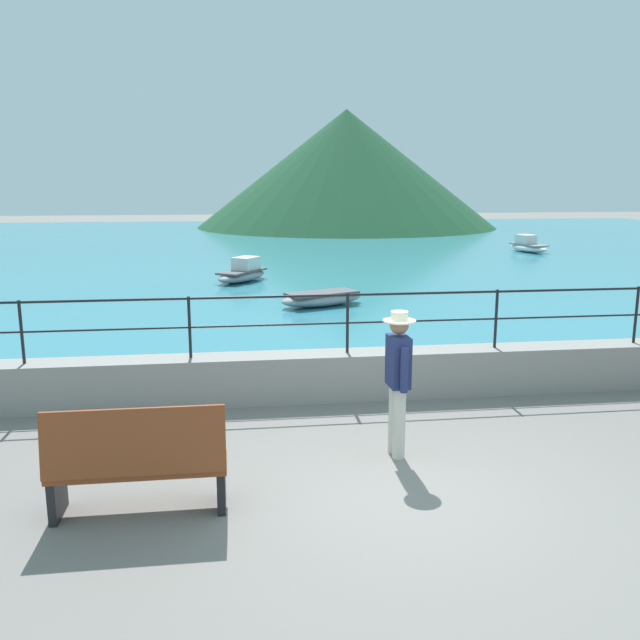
# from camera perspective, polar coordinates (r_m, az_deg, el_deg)

# --- Properties ---
(ground_plane) EXTENTS (120.00, 120.00, 0.00)m
(ground_plane) POSITION_cam_1_polar(r_m,az_deg,el_deg) (7.24, 6.82, -14.57)
(ground_plane) COLOR slate
(promenade_wall) EXTENTS (20.00, 0.56, 0.70)m
(promenade_wall) POSITION_cam_1_polar(r_m,az_deg,el_deg) (10.03, 2.33, -4.73)
(promenade_wall) COLOR gray
(promenade_wall) RESTS_ON ground
(railing) EXTENTS (18.44, 0.04, 0.90)m
(railing) POSITION_cam_1_polar(r_m,az_deg,el_deg) (9.79, 2.38, 0.81)
(railing) COLOR black
(railing) RESTS_ON promenade_wall
(lake_water) EXTENTS (64.00, 44.32, 0.06)m
(lake_water) POSITION_cam_1_polar(r_m,az_deg,el_deg) (32.31, -4.64, 6.16)
(lake_water) COLOR teal
(lake_water) RESTS_ON ground
(hill_main) EXTENTS (20.89, 20.89, 8.04)m
(hill_main) POSITION_cam_1_polar(r_m,az_deg,el_deg) (47.41, 2.26, 12.82)
(hill_main) COLOR #1E4C2D
(hill_main) RESTS_ON ground
(bench_main) EXTENTS (1.70, 0.56, 1.13)m
(bench_main) POSITION_cam_1_polar(r_m,az_deg,el_deg) (6.77, -15.39, -11.64)
(bench_main) COLOR brown
(bench_main) RESTS_ON ground
(person_walking) EXTENTS (0.38, 0.57, 1.75)m
(person_walking) POSITION_cam_1_polar(r_m,az_deg,el_deg) (7.82, 6.71, -4.82)
(person_walking) COLOR beige
(person_walking) RESTS_ON ground
(boat_0) EXTENTS (2.04, 2.41, 0.76)m
(boat_0) POSITION_cam_1_polar(r_m,az_deg,el_deg) (21.41, -6.65, 4.03)
(boat_0) COLOR gray
(boat_0) RESTS_ON lake_water
(boat_1) EXTENTS (2.47, 1.71, 0.36)m
(boat_1) POSITION_cam_1_polar(r_m,az_deg,el_deg) (17.08, 0.17, 1.88)
(boat_1) COLOR gray
(boat_1) RESTS_ON lake_water
(boat_3) EXTENTS (1.40, 2.44, 0.76)m
(boat_3) POSITION_cam_1_polar(r_m,az_deg,el_deg) (31.69, 17.44, 6.09)
(boat_3) COLOR white
(boat_3) RESTS_ON lake_water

